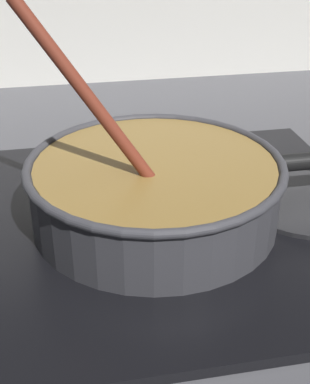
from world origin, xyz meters
name	(u,v)px	position (x,y,z in m)	size (l,w,h in m)	color
ground	(157,356)	(0.00, 0.00, -0.02)	(2.40, 1.60, 0.04)	#4C4C51
hob_plate	(155,223)	(0.03, 0.19, 0.01)	(0.56, 0.48, 0.01)	black
burner_ring	(155,216)	(0.03, 0.19, 0.02)	(0.18, 0.18, 0.01)	#592D0C
spare_burner	(304,201)	(0.23, 0.19, 0.01)	(0.17, 0.17, 0.01)	#262628
cooking_pan	(156,188)	(0.03, 0.19, 0.05)	(0.42, 0.30, 0.27)	#38383D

